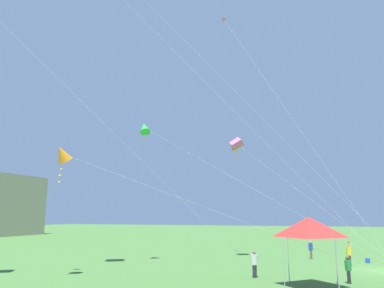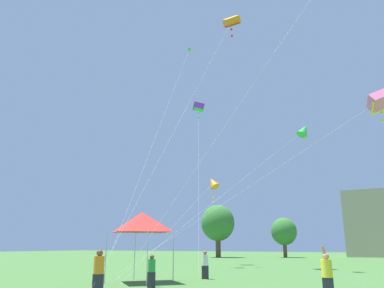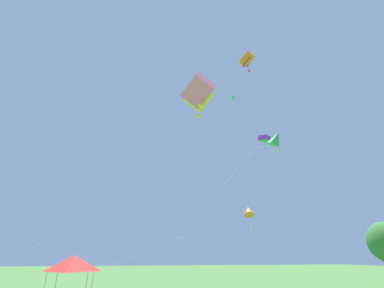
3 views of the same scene
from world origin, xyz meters
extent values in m
plane|color=#427033|center=(0.00, 0.00, 0.00)|extent=(220.00, 220.00, 0.00)
cylinder|color=#B7B7BC|center=(-9.85, 3.06, 1.36)|extent=(0.05, 0.05, 2.73)
cylinder|color=#B7B7BC|center=(-7.13, 3.06, 1.36)|extent=(0.05, 0.05, 2.73)
cylinder|color=#B7B7BC|center=(-9.85, 5.78, 1.36)|extent=(0.05, 0.05, 2.73)
cylinder|color=#B7B7BC|center=(-7.13, 5.78, 1.36)|extent=(0.05, 0.05, 2.73)
pyramid|color=red|center=(-8.49, 4.42, 3.29)|extent=(3.03, 3.03, 1.13)
cube|color=blue|center=(4.40, 0.35, 0.20)|extent=(0.49, 0.33, 0.39)
cube|color=brown|center=(6.04, 4.95, 0.37)|extent=(0.36, 0.20, 0.75)
cylinder|color=blue|center=(6.04, 4.95, 1.05)|extent=(0.37, 0.37, 0.62)
sphere|color=tan|center=(6.04, 4.95, 1.47)|extent=(0.23, 0.23, 0.23)
cube|color=#282833|center=(-6.43, 2.40, 0.37)|extent=(0.35, 0.19, 0.73)
cylinder|color=#288E3D|center=(-6.43, 2.40, 1.03)|extent=(0.37, 0.37, 0.60)
sphere|color=brown|center=(-6.43, 2.40, 1.44)|extent=(0.23, 0.23, 0.23)
cube|color=#282833|center=(-6.15, 8.04, 0.39)|extent=(0.38, 0.21, 0.79)
cylinder|color=white|center=(-6.15, 8.04, 1.11)|extent=(0.40, 0.40, 0.65)
sphere|color=#896042|center=(-6.15, 8.04, 1.55)|extent=(0.25, 0.25, 0.25)
cube|color=#282833|center=(1.87, 1.89, 0.40)|extent=(0.39, 0.21, 0.81)
cylinder|color=yellow|center=(1.87, 1.89, 1.14)|extent=(0.40, 0.40, 0.67)
sphere|color=tan|center=(1.87, 1.89, 1.59)|extent=(0.25, 0.25, 0.25)
cylinder|color=tan|center=(1.82, 1.87, 1.69)|extent=(0.24, 0.18, 0.58)
cylinder|color=silver|center=(-1.10, 5.85, 12.19)|extent=(10.70, 13.08, 24.38)
pyramid|color=pink|center=(4.25, 12.40, 24.42)|extent=(0.60, 0.51, 0.34)
sphere|color=#2DBCD1|center=(4.21, 12.37, 24.05)|extent=(0.08, 0.08, 0.08)
sphere|color=#2DBCD1|center=(4.26, 12.44, 23.81)|extent=(0.08, 0.08, 0.08)
sphere|color=#2DBCD1|center=(4.24, 12.33, 23.58)|extent=(0.08, 0.08, 0.08)
cylinder|color=silver|center=(-7.59, 9.42, 13.02)|extent=(1.76, 22.41, 26.03)
cylinder|color=silver|center=(-10.45, 9.88, 11.91)|extent=(6.46, 21.18, 23.82)
cylinder|color=silver|center=(-3.89, 8.46, 5.91)|extent=(5.14, 20.37, 11.82)
cone|color=green|center=(-1.33, 18.64, 11.81)|extent=(1.51, 1.41, 1.59)
sphere|color=yellow|center=(-1.29, 18.63, 11.19)|extent=(0.15, 0.15, 0.15)
sphere|color=yellow|center=(-1.27, 18.66, 10.76)|extent=(0.15, 0.15, 0.15)
cylinder|color=silver|center=(-8.47, 9.49, 4.02)|extent=(4.59, 21.06, 8.05)
cone|color=orange|center=(-10.76, 20.02, 8.04)|extent=(1.62, 1.43, 1.64)
sphere|color=yellow|center=(-10.72, 20.06, 7.42)|extent=(0.15, 0.15, 0.15)
sphere|color=yellow|center=(-10.76, 20.00, 6.98)|extent=(0.15, 0.15, 0.15)
sphere|color=yellow|center=(-10.77, 20.10, 6.55)|extent=(0.15, 0.15, 0.15)
sphere|color=yellow|center=(-10.81, 20.08, 6.11)|extent=(0.15, 0.15, 0.15)
cylinder|color=silver|center=(-10.52, 16.24, 9.23)|extent=(8.33, 17.35, 18.46)
cylinder|color=silver|center=(-1.20, 4.90, 5.47)|extent=(11.80, 13.02, 10.95)
cube|color=pink|center=(4.69, 11.41, 10.94)|extent=(1.61, 1.67, 1.57)
cube|color=yellow|center=(4.69, 11.41, 10.58)|extent=(1.20, 1.36, 1.01)
sphere|color=yellow|center=(4.73, 11.48, 10.12)|extent=(0.20, 0.20, 0.20)
sphere|color=yellow|center=(4.71, 11.35, 9.56)|extent=(0.20, 0.20, 0.20)
camera|label=1|loc=(-31.39, 3.53, 3.98)|focal=35.00mm
camera|label=2|loc=(4.07, -13.95, 1.99)|focal=35.00mm
camera|label=3|loc=(14.49, 9.19, 3.80)|focal=24.00mm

